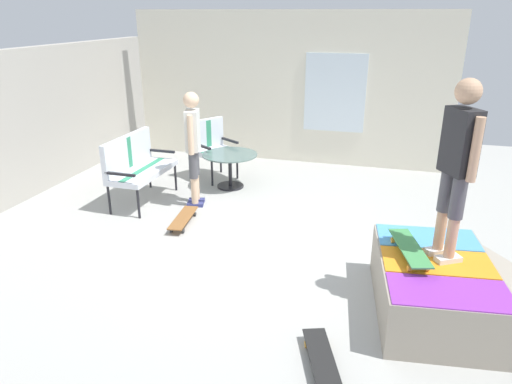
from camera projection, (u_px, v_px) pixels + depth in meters
The scene contains 11 objects.
ground_plane at pixel (260, 252), 5.86m from camera, with size 12.00×12.00×0.10m, color #A8A8A3.
house_facade at pixel (288, 88), 8.88m from camera, with size 0.23×6.00×2.77m.
skate_ramp at pixel (437, 287), 4.52m from camera, with size 1.74×1.93×0.55m.
patio_bench at pixel (136, 163), 7.09m from camera, with size 1.26×0.58×1.02m.
patio_chair_near_house at pixel (212, 143), 8.13m from camera, with size 0.82×0.80×1.02m.
patio_table at pixel (230, 164), 7.73m from camera, with size 0.90×0.90×0.57m.
person_watching at pixel (193, 141), 6.83m from camera, with size 0.47×0.30×1.69m.
person_skater at pixel (458, 159), 4.15m from camera, with size 0.43×0.35×1.68m.
skateboard_by_bench at pixel (183, 218), 6.48m from camera, with size 0.82×0.29×0.10m.
skateboard_spare at pixel (322, 361), 3.84m from camera, with size 0.82×0.46×0.10m.
skateboard_on_ramp at pixel (410, 248), 4.49m from camera, with size 0.82×0.41×0.10m.
Camera 1 is at (-5.02, -1.37, 2.74)m, focal length 33.17 mm.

